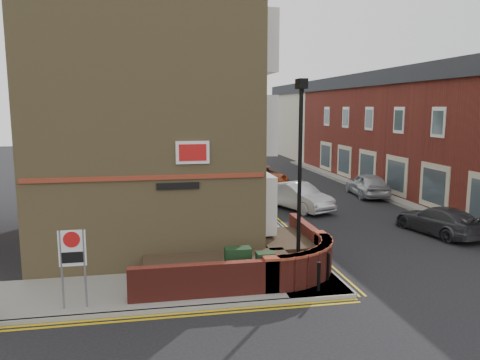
% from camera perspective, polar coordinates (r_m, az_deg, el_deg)
% --- Properties ---
extents(ground, '(120.00, 120.00, 0.00)m').
position_cam_1_polar(ground, '(13.80, 2.01, -15.01)').
color(ground, black).
rests_on(ground, ground).
extents(pavement_corner, '(13.00, 3.00, 0.12)m').
position_cam_1_polar(pavement_corner, '(14.89, -12.94, -13.15)').
color(pavement_corner, gray).
rests_on(pavement_corner, ground).
extents(pavement_main, '(2.00, 32.00, 0.12)m').
position_cam_1_polar(pavement_main, '(29.24, -1.01, -2.01)').
color(pavement_main, gray).
rests_on(pavement_main, ground).
extents(pavement_far, '(4.00, 40.00, 0.12)m').
position_cam_1_polar(pavement_far, '(30.34, 20.97, -2.21)').
color(pavement_far, gray).
rests_on(pavement_far, ground).
extents(kerb_side, '(13.00, 0.15, 0.12)m').
position_cam_1_polar(kerb_side, '(13.51, -13.19, -15.52)').
color(kerb_side, gray).
rests_on(kerb_side, ground).
extents(kerb_main_near, '(0.15, 32.00, 0.12)m').
position_cam_1_polar(kerb_main_near, '(29.42, 0.91, -1.95)').
color(kerb_main_near, gray).
rests_on(kerb_main_near, ground).
extents(kerb_main_far, '(0.15, 40.00, 0.12)m').
position_cam_1_polar(kerb_main_far, '(29.35, 17.64, -2.40)').
color(kerb_main_far, gray).
rests_on(kerb_main_far, ground).
extents(yellow_lines_side, '(13.00, 0.28, 0.01)m').
position_cam_1_polar(yellow_lines_side, '(13.31, -13.23, -16.17)').
color(yellow_lines_side, gold).
rests_on(yellow_lines_side, ground).
extents(yellow_lines_main, '(0.28, 32.00, 0.01)m').
position_cam_1_polar(yellow_lines_main, '(29.48, 1.39, -2.03)').
color(yellow_lines_main, gold).
rests_on(yellow_lines_main, ground).
extents(corner_building, '(8.95, 10.40, 13.60)m').
position_cam_1_polar(corner_building, '(20.32, -10.97, 10.52)').
color(corner_building, olive).
rests_on(corner_building, ground).
extents(garden_wall, '(6.80, 6.00, 1.20)m').
position_cam_1_polar(garden_wall, '(16.07, 0.03, -11.47)').
color(garden_wall, maroon).
rests_on(garden_wall, ground).
extents(lamppost, '(0.25, 0.50, 6.30)m').
position_cam_1_polar(lamppost, '(14.38, 7.27, -0.17)').
color(lamppost, black).
rests_on(lamppost, pavement_corner).
extents(utility_cabinet_large, '(0.80, 0.45, 1.20)m').
position_cam_1_polar(utility_cabinet_large, '(14.67, -0.26, -10.51)').
color(utility_cabinet_large, '#163317').
rests_on(utility_cabinet_large, pavement_corner).
extents(utility_cabinet_small, '(0.55, 0.40, 1.10)m').
position_cam_1_polar(utility_cabinet_small, '(14.56, 3.11, -10.87)').
color(utility_cabinet_small, '#163317').
rests_on(utility_cabinet_small, pavement_corner).
extents(bollard_near, '(0.11, 0.11, 0.90)m').
position_cam_1_polar(bollard_near, '(14.48, 9.58, -11.53)').
color(bollard_near, black).
rests_on(bollard_near, pavement_corner).
extents(bollard_far, '(0.11, 0.11, 0.90)m').
position_cam_1_polar(bollard_far, '(15.38, 10.67, -10.32)').
color(bollard_far, black).
rests_on(bollard_far, pavement_corner).
extents(zone_sign, '(0.72, 0.07, 2.20)m').
position_cam_1_polar(zone_sign, '(13.58, -19.74, -8.54)').
color(zone_sign, slate).
rests_on(zone_sign, pavement_corner).
extents(far_terrace, '(5.40, 30.40, 8.00)m').
position_cam_1_polar(far_terrace, '(34.06, 19.99, 5.75)').
color(far_terrace, maroon).
rests_on(far_terrace, ground).
extents(far_terrace_cream, '(5.40, 12.40, 8.00)m').
position_cam_1_polar(far_terrace_cream, '(53.22, 8.40, 7.14)').
color(far_terrace_cream, '#BFB99D').
rests_on(far_terrace_cream, ground).
extents(tree_near, '(3.64, 3.65, 6.70)m').
position_cam_1_polar(tree_near, '(26.80, -0.33, 6.99)').
color(tree_near, '#382B1E').
rests_on(tree_near, pavement_main).
extents(tree_mid, '(4.03, 4.03, 7.42)m').
position_cam_1_polar(tree_mid, '(34.69, -2.72, 8.23)').
color(tree_mid, '#382B1E').
rests_on(tree_mid, pavement_main).
extents(tree_far, '(3.81, 3.81, 7.00)m').
position_cam_1_polar(tree_far, '(42.63, -4.21, 7.96)').
color(tree_far, '#382B1E').
rests_on(tree_far, pavement_main).
extents(traffic_light_assembly, '(0.20, 0.16, 4.20)m').
position_cam_1_polar(traffic_light_assembly, '(37.77, -2.71, 4.62)').
color(traffic_light_assembly, black).
rests_on(traffic_light_assembly, pavement_main).
extents(silver_car_near, '(3.20, 4.70, 1.47)m').
position_cam_1_polar(silver_car_near, '(25.86, 7.10, -2.00)').
color(silver_car_near, silver).
rests_on(silver_car_near, ground).
extents(red_car_main, '(3.17, 5.30, 1.38)m').
position_cam_1_polar(red_car_main, '(33.73, 2.84, 0.53)').
color(red_car_main, '#9A3410').
rests_on(red_car_main, ground).
extents(grey_car_far, '(2.58, 4.55, 1.24)m').
position_cam_1_polar(grey_car_far, '(22.58, 23.07, -4.55)').
color(grey_car_far, '#303135').
rests_on(grey_car_far, ground).
extents(silver_car_far, '(2.23, 4.54, 1.49)m').
position_cam_1_polar(silver_car_far, '(30.61, 15.26, -0.53)').
color(silver_car_far, '#ACB1B4').
rests_on(silver_car_far, ground).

